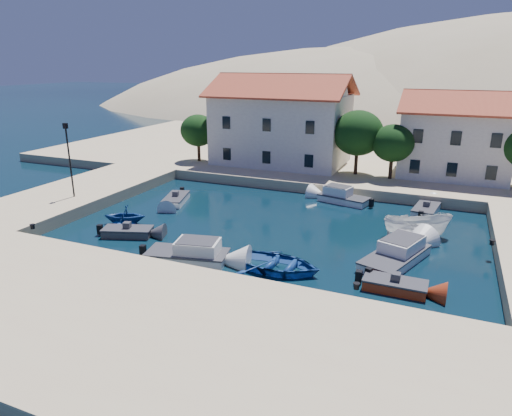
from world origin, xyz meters
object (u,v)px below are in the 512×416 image
(building_left, at_px, (282,119))
(lamppost, at_px, (69,153))
(cabin_cruiser_east, at_px, (395,255))
(boat_east, at_px, (416,237))
(rowboat_south, at_px, (276,270))
(cabin_cruiser_south, at_px, (187,254))
(building_mid, at_px, (456,133))

(building_left, height_order, lamppost, building_left)
(cabin_cruiser_east, height_order, boat_east, cabin_cruiser_east)
(rowboat_south, xyz_separation_m, cabin_cruiser_east, (6.46, 3.92, 0.48))
(cabin_cruiser_south, relative_size, cabin_cruiser_east, 0.88)
(lamppost, relative_size, cabin_cruiser_east, 1.01)
(lamppost, xyz_separation_m, cabin_cruiser_south, (14.60, -5.67, -4.28))
(building_mid, height_order, lamppost, building_mid)
(rowboat_south, bearing_deg, boat_east, -37.46)
(building_left, height_order, rowboat_south, building_left)
(building_left, bearing_deg, lamppost, -119.90)
(boat_east, bearing_deg, rowboat_south, 118.22)
(cabin_cruiser_south, height_order, boat_east, cabin_cruiser_south)
(building_mid, distance_m, cabin_cruiser_east, 22.54)
(lamppost, bearing_deg, cabin_cruiser_east, -1.83)
(building_mid, height_order, boat_east, building_mid)
(lamppost, distance_m, cabin_cruiser_east, 27.06)
(building_left, bearing_deg, cabin_cruiser_east, -53.89)
(rowboat_south, bearing_deg, cabin_cruiser_south, 100.70)
(cabin_cruiser_east, bearing_deg, building_mid, 11.79)
(boat_east, bearing_deg, building_mid, -29.24)
(building_mid, relative_size, boat_east, 2.17)
(lamppost, distance_m, cabin_cruiser_south, 16.24)
(lamppost, height_order, cabin_cruiser_south, lamppost)
(cabin_cruiser_south, bearing_deg, building_left, 84.75)
(building_mid, bearing_deg, rowboat_south, -109.75)
(building_left, distance_m, cabin_cruiser_east, 26.38)
(cabin_cruiser_east, bearing_deg, building_left, 55.17)
(rowboat_south, bearing_deg, building_left, 21.07)
(rowboat_south, height_order, cabin_cruiser_east, cabin_cruiser_east)
(lamppost, height_order, rowboat_south, lamppost)
(cabin_cruiser_south, distance_m, rowboat_south, 5.74)
(building_left, distance_m, building_mid, 18.04)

